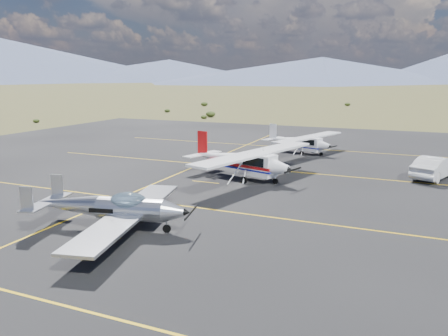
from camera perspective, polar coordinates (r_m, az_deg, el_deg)
The scene contains 6 objects.
ground at distance 22.03m, azimuth -3.72°, elevation -6.91°, with size 1600.00×1600.00×0.00m, color #383D1C.
apron at distance 28.19m, azimuth 2.66°, elevation -2.66°, with size 72.00×72.00×0.02m, color black.
aircraft_low_wing at distance 21.12m, azimuth -14.23°, elevation -5.07°, with size 7.51×10.31×2.23m.
aircraft_cessna at distance 30.68m, azimuth 2.31°, elevation 1.13°, with size 8.09×11.96×3.05m.
aircraft_plain at distance 41.40m, azimuth 9.82°, elevation 3.47°, with size 6.85×9.77×2.51m.
sedan at distance 34.05m, azimuth 25.76°, elevation 0.08°, with size 1.67×4.80×1.58m, color silver.
Camera 1 is at (9.42, -18.60, 7.13)m, focal length 35.00 mm.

